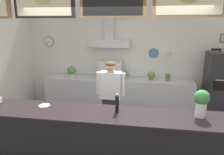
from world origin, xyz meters
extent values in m
cube|color=gray|center=(0.00, 2.74, 1.49)|extent=(5.70, 0.12, 2.98)
cube|color=silver|center=(0.00, 2.68, 1.49)|extent=(5.66, 0.01, 2.94)
cylinder|color=black|center=(-2.26, 2.66, 1.81)|extent=(0.27, 0.02, 0.27)
cylinder|color=white|center=(-2.26, 2.65, 1.81)|extent=(0.25, 0.01, 0.25)
cube|color=black|center=(-2.30, 2.64, 1.78)|extent=(0.08, 0.01, 0.07)
cylinder|color=beige|center=(-0.67, 2.66, 1.30)|extent=(0.24, 0.02, 0.24)
cylinder|color=teal|center=(0.65, 2.66, 1.55)|extent=(0.26, 0.02, 0.26)
cube|color=white|center=(1.02, 2.66, 1.52)|extent=(0.26, 0.02, 0.26)
cube|color=silver|center=(1.02, 2.65, 1.52)|extent=(0.19, 0.01, 0.18)
cube|color=black|center=(2.18, 2.66, 1.56)|extent=(0.23, 0.02, 0.29)
cube|color=#545454|center=(2.18, 2.65, 1.56)|extent=(0.17, 0.01, 0.21)
cube|color=silver|center=(-0.50, 2.52, 1.81)|extent=(1.08, 0.33, 0.20)
cube|color=silver|center=(-0.50, 2.56, 2.42)|extent=(0.24, 0.24, 1.03)
cube|color=black|center=(0.00, -0.34, 0.53)|extent=(4.06, 0.60, 1.07)
cube|color=black|center=(0.00, -0.34, 1.08)|extent=(4.14, 0.63, 0.03)
cube|color=#B7BABF|center=(-0.26, 2.34, 0.45)|extent=(3.84, 0.62, 0.90)
cube|color=#929499|center=(-0.26, 2.34, 0.16)|extent=(3.65, 0.57, 0.02)
cube|color=#232326|center=(2.22, 2.15, 0.83)|extent=(0.69, 0.62, 1.67)
cube|color=#232328|center=(-0.20, 0.91, 0.43)|extent=(0.31, 0.21, 0.87)
cube|color=white|center=(-0.20, 0.91, 1.13)|extent=(0.42, 0.23, 0.53)
cylinder|color=white|center=(0.05, 0.90, 1.16)|extent=(0.08, 0.08, 0.45)
cylinder|color=white|center=(-0.44, 0.92, 1.16)|extent=(0.08, 0.08, 0.45)
sphere|color=tan|center=(-0.20, 0.91, 1.49)|extent=(0.21, 0.21, 0.21)
ellipsoid|color=#4C331E|center=(-0.20, 0.91, 1.54)|extent=(0.20, 0.20, 0.12)
cube|color=silver|center=(-0.45, 2.32, 1.13)|extent=(0.59, 0.39, 0.46)
cylinder|color=#4C4C51|center=(-0.57, 2.10, 1.11)|extent=(0.06, 0.06, 0.06)
cube|color=black|center=(-0.45, 2.09, 0.92)|extent=(0.53, 0.10, 0.04)
sphere|color=black|center=(-0.27, 2.11, 1.22)|extent=(0.04, 0.04, 0.04)
cylinder|color=#9E563D|center=(0.60, 2.35, 0.94)|extent=(0.10, 0.10, 0.07)
ellipsoid|color=#5B844C|center=(0.60, 2.35, 1.04)|extent=(0.20, 0.20, 0.18)
cylinder|color=beige|center=(-1.49, 2.30, 0.95)|extent=(0.14, 0.14, 0.10)
ellipsoid|color=#5B844C|center=(-1.49, 2.30, 1.09)|extent=(0.25, 0.25, 0.22)
cylinder|color=#9E563D|center=(-0.07, 2.34, 0.93)|extent=(0.09, 0.09, 0.06)
ellipsoid|color=#5B844C|center=(-0.07, 2.34, 1.03)|extent=(0.17, 0.17, 0.16)
cylinder|color=#9E563D|center=(1.01, 2.34, 0.95)|extent=(0.10, 0.10, 0.08)
ellipsoid|color=#387A3D|center=(1.01, 2.34, 1.03)|extent=(0.14, 0.14, 0.12)
cylinder|color=silver|center=(1.19, -0.25, 1.20)|extent=(0.14, 0.14, 0.20)
cylinder|color=gray|center=(1.19, -0.25, 1.13)|extent=(0.13, 0.13, 0.06)
ellipsoid|color=#387A3D|center=(1.19, -0.25, 1.36)|extent=(0.20, 0.20, 0.20)
cylinder|color=#262628|center=(-1.70, -0.28, 1.16)|extent=(0.01, 0.01, 0.11)
cylinder|color=black|center=(0.09, -0.28, 1.21)|extent=(0.05, 0.05, 0.23)
sphere|color=gray|center=(0.09, -0.28, 1.35)|extent=(0.05, 0.05, 0.05)
cylinder|color=white|center=(-1.01, -0.23, 1.10)|extent=(0.16, 0.16, 0.01)
camera|label=1|loc=(0.46, -2.96, 2.26)|focal=33.79mm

